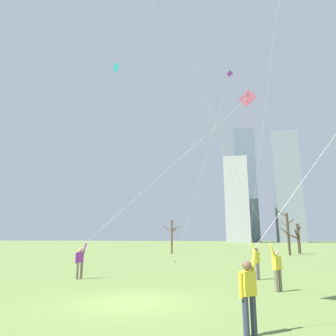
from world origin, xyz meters
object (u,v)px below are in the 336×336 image
distant_kite_drifting_left_white (275,22)px  kite_flyer_foreground_right_blue (241,211)px  distant_kite_low_near_trees_purple (223,98)px  bare_tree_right_of_center (172,236)px  distant_kite_drifting_right_teal (113,80)px  bare_tree_leftmost (298,237)px  kite_flyer_midfield_center_red (237,185)px  kite_flyer_midfield_left_pink (111,231)px  kite_flyer_midfield_right_yellow (294,221)px  bare_tree_left_of_center (288,232)px

distant_kite_drifting_left_white → kite_flyer_foreground_right_blue: bearing=-110.8°
distant_kite_low_near_trees_purple → bare_tree_right_of_center: bearing=122.6°
distant_kite_drifting_right_teal → bare_tree_leftmost: distant_kite_drifting_right_teal is taller
bare_tree_leftmost → bare_tree_right_of_center: bare_tree_right_of_center is taller
kite_flyer_midfield_center_red → distant_kite_drifting_left_white: 25.42m
kite_flyer_midfield_left_pink → bare_tree_right_of_center: bearing=94.1°
kite_flyer_midfield_right_yellow → kite_flyer_midfield_center_red: kite_flyer_midfield_center_red is taller
kite_flyer_midfield_left_pink → distant_kite_low_near_trees_purple: 20.99m
kite_flyer_foreground_right_blue → bare_tree_left_of_center: kite_flyer_foreground_right_blue is taller
distant_kite_drifting_right_teal → distant_kite_drifting_left_white: bearing=-11.4°
bare_tree_left_of_center → distant_kite_low_near_trees_purple: bearing=-122.5°
kite_flyer_midfield_right_yellow → bare_tree_left_of_center: bearing=81.3°
distant_kite_drifting_left_white → bare_tree_right_of_center: distant_kite_drifting_left_white is taller
distant_kite_low_near_trees_purple → bare_tree_left_of_center: (7.12, 11.17, -13.74)m
kite_flyer_midfield_right_yellow → distant_kite_drifting_right_teal: size_ratio=0.61×
distant_kite_low_near_trees_purple → kite_flyer_midfield_right_yellow: bearing=-84.7°
kite_flyer_midfield_right_yellow → kite_flyer_midfield_center_red: (-1.29, 3.72, 1.60)m
bare_tree_leftmost → distant_kite_drifting_right_teal: bearing=-147.0°
bare_tree_right_of_center → kite_flyer_midfield_left_pink: bearing=-85.9°
distant_kite_drifting_right_teal → distant_kite_low_near_trees_purple: size_ratio=1.16×
bare_tree_right_of_center → kite_flyer_midfield_center_red: bearing=-74.1°
distant_kite_drifting_right_teal → distant_kite_drifting_left_white: distant_kite_drifting_left_white is taller
kite_flyer_foreground_right_blue → distant_kite_drifting_left_white: size_ratio=0.64×
bare_tree_right_of_center → kite_flyer_foreground_right_blue: bearing=-71.5°
bare_tree_leftmost → bare_tree_right_of_center: (-17.22, -3.27, 0.25)m
kite_flyer_midfield_right_yellow → distant_kite_drifting_left_white: size_ratio=0.52×
kite_flyer_foreground_right_blue → kite_flyer_midfield_left_pink: size_ratio=1.54×
kite_flyer_foreground_right_blue → distant_kite_drifting_left_white: distant_kite_drifting_left_white is taller
distant_kite_drifting_right_teal → bare_tree_right_of_center: bearing=65.9°
kite_flyer_midfield_left_pink → kite_flyer_midfield_right_yellow: bearing=-43.8°
distant_kite_drifting_right_teal → bare_tree_left_of_center: (20.19, 9.72, -18.13)m
bare_tree_left_of_center → kite_flyer_midfield_center_red: bearing=-102.1°
kite_flyer_midfield_center_red → distant_kite_drifting_right_teal: size_ratio=0.63×
kite_flyer_midfield_right_yellow → bare_tree_leftmost: (7.10, 38.06, -0.40)m
distant_kite_drifting_left_white → bare_tree_right_of_center: 28.96m
kite_flyer_midfield_right_yellow → distant_kite_drifting_left_white: 28.86m
kite_flyer_midfield_center_red → bare_tree_left_of_center: size_ratio=2.50×
kite_flyer_midfield_center_red → bare_tree_right_of_center: kite_flyer_midfield_center_red is taller
kite_flyer_midfield_right_yellow → kite_flyer_midfield_left_pink: bearing=136.2°
distant_kite_drifting_right_teal → bare_tree_right_of_center: 22.23m
kite_flyer_midfield_right_yellow → kite_flyer_midfield_center_red: bearing=109.2°
kite_flyer_midfield_left_pink → kite_flyer_foreground_right_blue: bearing=-0.1°
kite_flyer_foreground_right_blue → distant_kite_low_near_trees_purple: size_ratio=0.87×
kite_flyer_midfield_right_yellow → bare_tree_left_of_center: kite_flyer_midfield_right_yellow is taller
kite_flyer_foreground_right_blue → distant_kite_drifting_right_teal: bearing=131.6°
kite_flyer_foreground_right_blue → distant_kite_low_near_trees_purple: distant_kite_low_near_trees_purple is taller
kite_flyer_foreground_right_blue → kite_flyer_midfield_center_red: size_ratio=1.19×
distant_kite_drifting_left_white → bare_tree_left_of_center: distant_kite_drifting_left_white is taller
bare_tree_leftmost → bare_tree_right_of_center: bearing=-169.3°
bare_tree_leftmost → kite_flyer_midfield_center_red: bearing=-103.7°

